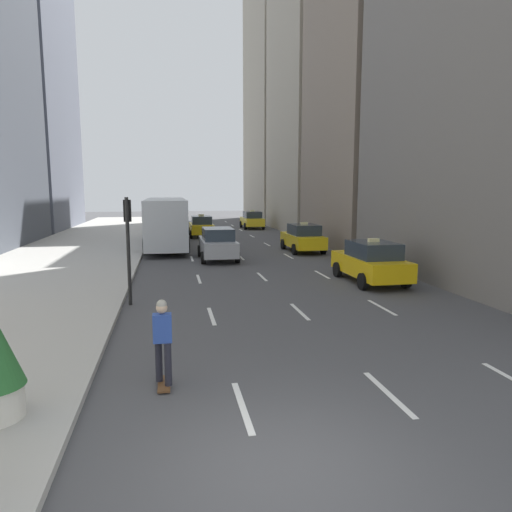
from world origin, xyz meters
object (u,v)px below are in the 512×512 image
(taxi_second, at_px, (252,220))
(skateboarder, at_px, (163,339))
(taxi_third, at_px, (201,226))
(traffic_light_pole, at_px, (128,233))
(taxi_lead, at_px, (371,262))
(sedan_black_near, at_px, (218,244))
(taxi_fourth, at_px, (303,238))
(city_bus, at_px, (166,221))

(taxi_second, distance_m, skateboarder, 37.45)
(taxi_third, relative_size, traffic_light_pole, 1.22)
(taxi_third, xyz_separation_m, skateboarder, (-2.78, -29.25, 0.08))
(taxi_lead, xyz_separation_m, sedan_black_near, (-5.60, 7.45, 0.02))
(sedan_black_near, distance_m, skateboarder, 16.48)
(taxi_second, distance_m, taxi_fourth, 17.87)
(taxi_second, xyz_separation_m, traffic_light_pole, (-9.55, -29.63, 1.53))
(taxi_third, relative_size, sedan_black_near, 0.99)
(taxi_lead, relative_size, skateboarder, 2.52)
(sedan_black_near, height_order, city_bus, city_bus)
(taxi_lead, height_order, city_bus, city_bus)
(taxi_second, distance_m, traffic_light_pole, 31.17)
(taxi_lead, distance_m, taxi_second, 27.70)
(skateboarder, distance_m, traffic_light_pole, 7.12)
(taxi_second, distance_m, city_bus, 16.27)
(sedan_black_near, bearing_deg, taxi_second, 74.54)
(taxi_fourth, height_order, skateboarder, taxi_fourth)
(taxi_lead, xyz_separation_m, taxi_third, (-5.60, 20.45, 0.00))
(traffic_light_pole, bearing_deg, skateboarder, -80.33)
(taxi_lead, xyz_separation_m, taxi_fourth, (0.00, 9.83, 0.00))
(city_bus, bearing_deg, taxi_second, 58.80)
(taxi_fourth, xyz_separation_m, sedan_black_near, (-5.60, -2.38, 0.02))
(taxi_lead, height_order, taxi_fourth, same)
(taxi_second, relative_size, taxi_fourth, 1.00)
(taxi_lead, distance_m, taxi_fourth, 9.83)
(taxi_second, height_order, traffic_light_pole, traffic_light_pole)
(taxi_lead, bearing_deg, skateboarder, -133.60)
(taxi_lead, height_order, skateboarder, taxi_lead)
(taxi_lead, bearing_deg, taxi_second, 90.00)
(taxi_second, xyz_separation_m, sedan_black_near, (-5.60, -20.25, 0.02))
(traffic_light_pole, bearing_deg, taxi_second, 72.14)
(taxi_lead, distance_m, taxi_third, 21.20)
(taxi_second, xyz_separation_m, city_bus, (-8.41, -13.89, 0.91))
(skateboarder, bearing_deg, city_bus, 90.08)
(taxi_lead, relative_size, taxi_second, 1.00)
(taxi_fourth, relative_size, city_bus, 0.38)
(skateboarder, bearing_deg, sedan_black_near, 80.29)
(taxi_lead, xyz_separation_m, taxi_second, (0.00, 27.70, 0.00))
(taxi_lead, relative_size, taxi_fourth, 1.00)
(taxi_second, xyz_separation_m, taxi_fourth, (0.00, -17.87, 0.00))
(taxi_second, relative_size, sedan_black_near, 0.99)
(taxi_lead, distance_m, sedan_black_near, 9.32)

